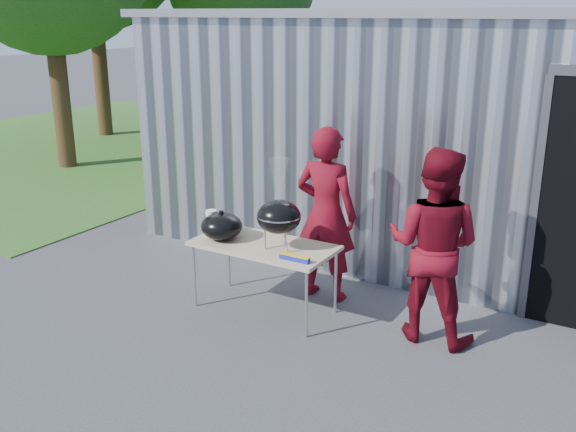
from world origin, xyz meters
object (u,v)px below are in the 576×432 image
Objects in this scene: person_cook at (326,214)px; kettle_grill at (279,210)px; folding_table at (264,247)px; person_bystander at (433,246)px.

kettle_grill is at bearing 73.41° from person_cook.
kettle_grill is 0.73m from person_cook.
person_cook reaches higher than kettle_grill.
person_cook reaches higher than folding_table.
folding_table is 0.80m from person_cook.
person_bystander is at bearing 13.54° from kettle_grill.
folding_table is at bearing 10.19° from person_bystander.
person_bystander reaches higher than kettle_grill.
kettle_grill is (0.21, -0.04, 0.46)m from folding_table.
folding_table is 1.59× the size of kettle_grill.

